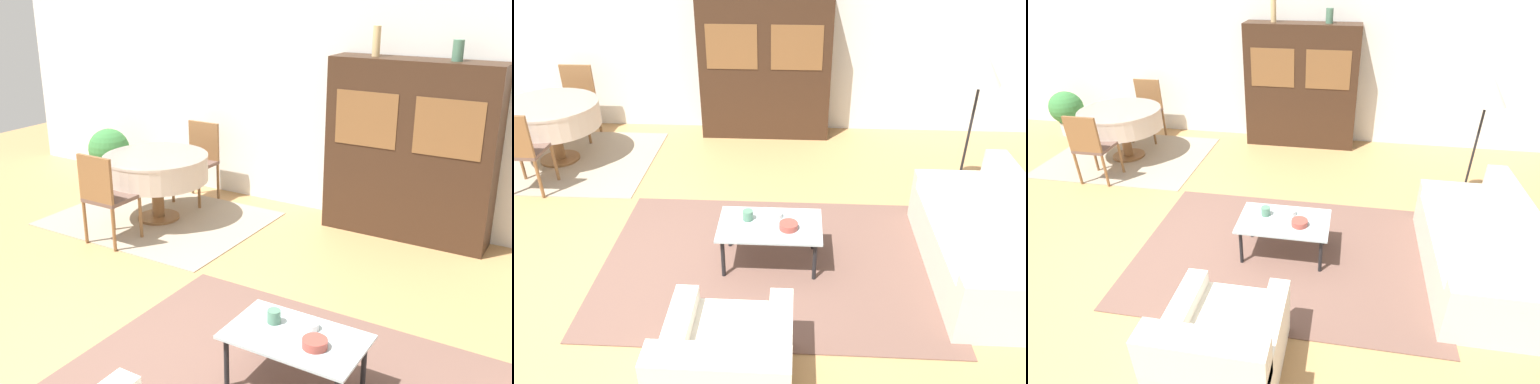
% 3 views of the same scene
% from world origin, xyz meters
% --- Properties ---
extents(ground_plane, '(14.00, 14.00, 0.00)m').
position_xyz_m(ground_plane, '(0.00, 0.00, 0.00)').
color(ground_plane, tan).
extents(wall_back, '(10.00, 0.06, 2.70)m').
position_xyz_m(wall_back, '(0.00, 3.63, 1.35)').
color(wall_back, white).
rests_on(wall_back, ground_plane).
extents(area_rug, '(3.09, 2.13, 0.01)m').
position_xyz_m(area_rug, '(1.13, 0.38, 0.01)').
color(area_rug, brown).
rests_on(area_rug, ground_plane).
extents(dining_rug, '(2.35, 1.82, 0.01)m').
position_xyz_m(dining_rug, '(-1.68, 2.34, 0.01)').
color(dining_rug, gray).
rests_on(dining_rug, ground_plane).
extents(couch, '(0.85, 1.80, 0.79)m').
position_xyz_m(couch, '(3.00, 0.37, 0.29)').
color(couch, silver).
rests_on(couch, ground_plane).
extents(armchair, '(0.83, 0.91, 0.76)m').
position_xyz_m(armchair, '(0.91, -1.09, 0.29)').
color(armchair, silver).
rests_on(armchair, ground_plane).
extents(coffee_table, '(0.92, 0.56, 0.41)m').
position_xyz_m(coffee_table, '(1.11, 0.39, 0.37)').
color(coffee_table, black).
rests_on(coffee_table, area_rug).
extents(display_cabinet, '(1.75, 0.44, 1.89)m').
position_xyz_m(display_cabinet, '(0.89, 3.36, 0.95)').
color(display_cabinet, '#382316').
rests_on(display_cabinet, ground_plane).
extents(dining_table, '(1.19, 1.19, 0.76)m').
position_xyz_m(dining_table, '(-1.70, 2.35, 0.62)').
color(dining_table, brown).
rests_on(dining_table, dining_rug).
extents(dining_chair_near, '(0.44, 0.44, 0.97)m').
position_xyz_m(dining_chair_near, '(-1.70, 1.53, 0.56)').
color(dining_chair_near, brown).
rests_on(dining_chair_near, dining_rug).
extents(dining_chair_far, '(0.44, 0.44, 0.97)m').
position_xyz_m(dining_chair_far, '(-1.70, 3.16, 0.56)').
color(dining_chair_far, brown).
rests_on(dining_chair_far, dining_rug).
extents(floor_lamp, '(0.40, 0.40, 1.63)m').
position_xyz_m(floor_lamp, '(3.14, 1.69, 1.41)').
color(floor_lamp, black).
rests_on(floor_lamp, ground_plane).
extents(cup, '(0.09, 0.09, 0.09)m').
position_xyz_m(cup, '(0.91, 0.46, 0.46)').
color(cup, '#4C7A60').
rests_on(cup, coffee_table).
extents(bowl, '(0.16, 0.16, 0.06)m').
position_xyz_m(bowl, '(1.28, 0.34, 0.45)').
color(bowl, '#9E4238').
rests_on(bowl, coffee_table).
extents(bowl_small, '(0.12, 0.12, 0.05)m').
position_xyz_m(bowl_small, '(1.16, 0.52, 0.44)').
color(bowl_small, white).
rests_on(bowl_small, coffee_table).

